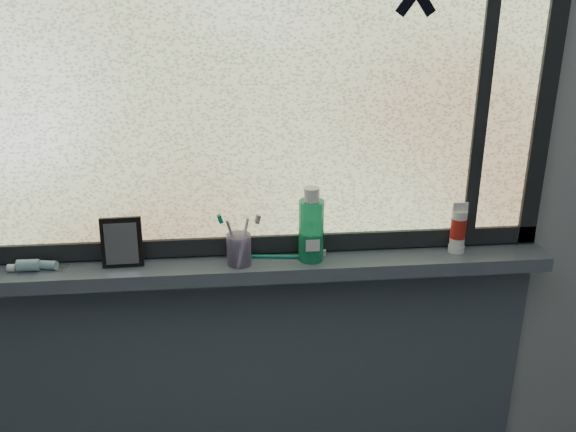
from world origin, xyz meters
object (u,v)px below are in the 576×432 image
(mouthwash_bottle, at_px, (311,224))
(vanity_mirror, at_px, (122,242))
(toothbrush_cup, at_px, (239,249))
(cream_tube, at_px, (459,226))

(mouthwash_bottle, bearing_deg, vanity_mirror, 178.48)
(vanity_mirror, height_order, toothbrush_cup, vanity_mirror)
(vanity_mirror, height_order, mouthwash_bottle, mouthwash_bottle)
(vanity_mirror, bearing_deg, toothbrush_cup, -6.62)
(cream_tube, bearing_deg, mouthwash_bottle, -178.44)
(toothbrush_cup, height_order, mouthwash_bottle, mouthwash_bottle)
(vanity_mirror, bearing_deg, mouthwash_bottle, -3.73)
(vanity_mirror, distance_m, toothbrush_cup, 0.31)
(vanity_mirror, xyz_separation_m, toothbrush_cup, (0.31, -0.02, -0.02))
(vanity_mirror, distance_m, cream_tube, 0.93)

